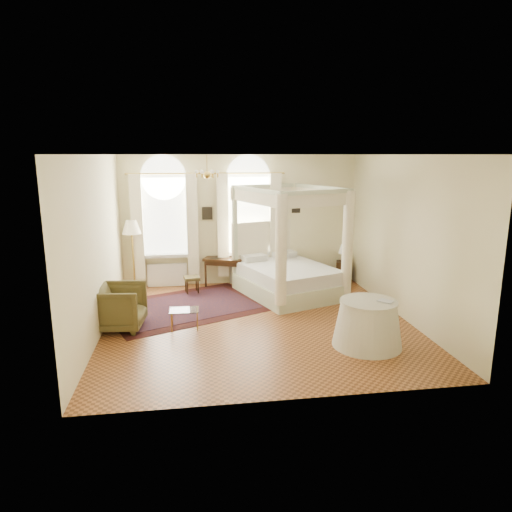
% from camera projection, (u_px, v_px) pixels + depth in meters
% --- Properties ---
extents(ground, '(6.00, 6.00, 0.00)m').
position_uv_depth(ground, '(258.00, 322.00, 9.18)').
color(ground, '#A35F2F').
rests_on(ground, ground).
extents(room_walls, '(6.00, 6.00, 6.00)m').
position_uv_depth(room_walls, '(258.00, 225.00, 8.75)').
color(room_walls, '#FFF1C2').
rests_on(room_walls, ground).
extents(window_left, '(1.62, 0.27, 3.29)m').
position_uv_depth(window_left, '(165.00, 229.00, 11.36)').
color(window_left, silver).
rests_on(window_left, room_walls).
extents(window_right, '(1.62, 0.27, 3.29)m').
position_uv_depth(window_right, '(249.00, 227.00, 11.66)').
color(window_right, silver).
rests_on(window_right, room_walls).
extents(chandelier, '(0.51, 0.45, 0.50)m').
position_uv_depth(chandelier, '(207.00, 174.00, 9.58)').
color(chandelier, gold).
rests_on(chandelier, room_walls).
extents(wall_pictures, '(2.54, 0.03, 0.39)m').
position_uv_depth(wall_pictures, '(244.00, 211.00, 11.65)').
color(wall_pictures, black).
rests_on(wall_pictures, room_walls).
extents(canopy_bed, '(2.60, 2.87, 2.58)m').
position_uv_depth(canopy_bed, '(288.00, 271.00, 10.86)').
color(canopy_bed, beige).
rests_on(canopy_bed, ground).
extents(nightstand, '(0.47, 0.45, 0.54)m').
position_uv_depth(nightstand, '(343.00, 271.00, 12.09)').
color(nightstand, '#331D0E').
rests_on(nightstand, ground).
extents(nightstand_lamp, '(0.30, 0.30, 0.43)m').
position_uv_depth(nightstand_lamp, '(344.00, 250.00, 12.05)').
color(nightstand_lamp, gold).
rests_on(nightstand_lamp, nightstand).
extents(writing_desk, '(1.11, 0.84, 0.74)m').
position_uv_depth(writing_desk, '(224.00, 262.00, 11.58)').
color(writing_desk, '#331D0E').
rests_on(writing_desk, ground).
extents(laptop, '(0.32, 0.22, 0.02)m').
position_uv_depth(laptop, '(216.00, 258.00, 11.48)').
color(laptop, black).
rests_on(laptop, writing_desk).
extents(stool, '(0.40, 0.40, 0.41)m').
position_uv_depth(stool, '(192.00, 279.00, 11.07)').
color(stool, '#4E4521').
rests_on(stool, ground).
extents(armchair, '(1.05, 1.03, 0.87)m').
position_uv_depth(armchair, '(119.00, 307.00, 8.75)').
color(armchair, '#4C4320').
rests_on(armchair, ground).
extents(coffee_table, '(0.56, 0.40, 0.38)m').
position_uv_depth(coffee_table, '(184.00, 312.00, 8.78)').
color(coffee_table, silver).
rests_on(coffee_table, ground).
extents(floor_lamp, '(0.45, 0.45, 1.75)m').
position_uv_depth(floor_lamp, '(132.00, 231.00, 11.08)').
color(floor_lamp, gold).
rests_on(floor_lamp, ground).
extents(oriental_rug, '(4.06, 3.56, 0.01)m').
position_uv_depth(oriental_rug, '(186.00, 307.00, 10.11)').
color(oriental_rug, '#3F110F').
rests_on(oriental_rug, ground).
extents(side_table, '(1.21, 1.21, 0.83)m').
position_uv_depth(side_table, '(368.00, 324.00, 7.98)').
color(side_table, silver).
rests_on(side_table, ground).
extents(book, '(0.30, 0.31, 0.02)m').
position_uv_depth(book, '(383.00, 303.00, 7.75)').
color(book, black).
rests_on(book, side_table).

